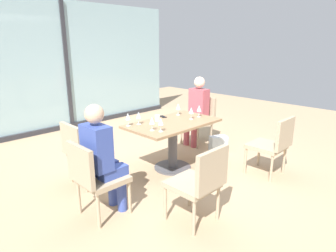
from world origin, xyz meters
TOP-DOWN VIEW (x-y plane):
  - ground_plane at (0.00, 0.00)m, footprint 12.00×12.00m
  - window_wall_backdrop at (0.00, 3.20)m, footprint 5.49×0.10m
  - dining_table_main at (0.00, 0.00)m, footprint 1.37×0.79m
  - chair_far_right at (1.22, 0.46)m, footprint 0.50×0.46m
  - chair_side_end at (-1.51, -0.31)m, footprint 0.50×0.46m
  - chair_far_left at (-1.22, 0.46)m, footprint 0.50×0.46m
  - chair_front_left at (-0.82, -1.17)m, footprint 0.46×0.50m
  - chair_front_right at (0.82, -1.17)m, footprint 0.46×0.50m
  - person_far_right at (1.11, 0.46)m, footprint 0.39×0.34m
  - person_side_end at (-1.41, -0.31)m, footprint 0.39×0.34m
  - wine_glass_0 at (0.52, -0.07)m, footprint 0.07×0.07m
  - wine_glass_1 at (0.38, 0.24)m, footprint 0.07×0.07m
  - wine_glass_2 at (-0.50, -0.10)m, footprint 0.07×0.07m
  - wine_glass_3 at (-0.45, -0.21)m, footprint 0.07×0.07m
  - wine_glass_4 at (-0.43, 0.26)m, footprint 0.07×0.07m
  - wine_glass_5 at (-0.58, 0.30)m, footprint 0.07×0.07m
  - wine_glass_6 at (0.32, -0.08)m, footprint 0.07×0.07m
  - coffee_cup at (-0.12, 0.20)m, footprint 0.08×0.08m
  - cell_phone_on_table at (0.11, 0.33)m, footprint 0.10×0.16m
  - handbag_0 at (1.08, -0.07)m, footprint 0.34×0.28m

SIDE VIEW (x-z plane):
  - ground_plane at x=0.00m, z-range 0.00..0.00m
  - handbag_0 at x=1.08m, z-range 0.00..0.28m
  - chair_far_right at x=1.22m, z-range 0.06..0.93m
  - chair_side_end at x=-1.51m, z-range 0.06..0.93m
  - chair_far_left at x=-1.22m, z-range 0.06..0.93m
  - chair_front_left at x=-0.82m, z-range 0.06..0.93m
  - chair_front_right at x=0.82m, z-range 0.06..0.93m
  - dining_table_main at x=0.00m, z-range 0.18..0.91m
  - person_far_right at x=1.11m, z-range 0.07..1.33m
  - person_side_end at x=-1.41m, z-range 0.07..1.33m
  - cell_phone_on_table at x=0.11m, z-range 0.73..0.74m
  - coffee_cup at x=-0.12m, z-range 0.73..0.82m
  - wine_glass_0 at x=0.52m, z-range 0.77..0.95m
  - wine_glass_1 at x=0.38m, z-range 0.77..0.95m
  - wine_glass_2 at x=-0.50m, z-range 0.77..0.95m
  - wine_glass_3 at x=-0.45m, z-range 0.77..0.95m
  - wine_glass_4 at x=-0.43m, z-range 0.77..0.95m
  - wine_glass_5 at x=-0.58m, z-range 0.77..0.95m
  - wine_glass_6 at x=0.32m, z-range 0.77..0.95m
  - window_wall_backdrop at x=0.00m, z-range -0.14..2.56m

